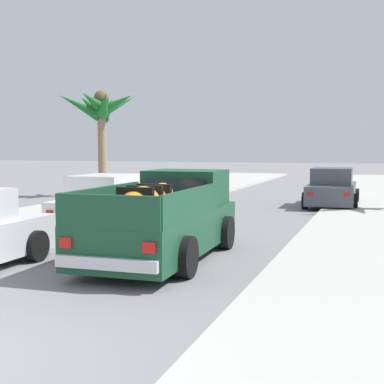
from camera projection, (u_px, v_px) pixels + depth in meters
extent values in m
cube|color=#B2AFA8|center=(75.00, 213.00, 18.78)|extent=(5.15, 60.00, 0.12)
cube|color=silver|center=(106.00, 215.00, 18.39)|extent=(0.16, 60.00, 0.10)
cube|color=silver|center=(358.00, 226.00, 15.72)|extent=(0.16, 60.00, 0.10)
cube|color=#19472D|center=(162.00, 231.00, 11.24)|extent=(2.05, 5.15, 0.80)
cube|color=#19472D|center=(186.00, 187.00, 12.70)|extent=(1.76, 1.54, 0.80)
cube|color=#283342|center=(175.00, 189.00, 11.97)|extent=(1.38, 0.10, 0.44)
cube|color=#283342|center=(196.00, 184.00, 13.42)|extent=(1.46, 0.10, 0.48)
cube|color=#19472D|center=(103.00, 201.00, 10.64)|extent=(0.19, 3.30, 0.56)
cube|color=#19472D|center=(191.00, 204.00, 10.09)|extent=(0.19, 3.30, 0.56)
cube|color=#19472D|center=(108.00, 212.00, 8.80)|extent=(1.88, 0.15, 0.56)
cube|color=silver|center=(106.00, 264.00, 8.78)|extent=(1.83, 0.17, 0.20)
cylinder|color=black|center=(147.00, 229.00, 13.01)|extent=(0.28, 0.77, 0.76)
cylinder|color=black|center=(226.00, 232.00, 12.42)|extent=(0.28, 0.77, 0.76)
cylinder|color=black|center=(88.00, 251.00, 10.22)|extent=(0.28, 0.77, 0.76)
cylinder|color=black|center=(186.00, 257.00, 9.63)|extent=(0.28, 0.77, 0.76)
cube|color=red|center=(66.00, 243.00, 9.01)|extent=(0.22, 0.05, 0.18)
cube|color=red|center=(149.00, 248.00, 8.56)|extent=(0.22, 0.05, 0.18)
ellipsoid|color=orange|center=(145.00, 201.00, 10.31)|extent=(0.74, 1.72, 0.60)
sphere|color=orange|center=(163.00, 193.00, 11.21)|extent=(0.44, 0.44, 0.44)
cube|color=black|center=(135.00, 204.00, 9.87)|extent=(0.72, 0.14, 0.61)
cube|color=black|center=(145.00, 201.00, 10.31)|extent=(0.72, 0.14, 0.61)
cube|color=black|center=(154.00, 199.00, 10.75)|extent=(0.72, 0.14, 0.61)
cube|color=silver|center=(107.00, 209.00, 15.88)|extent=(1.98, 4.29, 0.72)
cube|color=silver|center=(105.00, 186.00, 15.72)|extent=(1.63, 2.18, 0.64)
cube|color=#283342|center=(119.00, 184.00, 16.66)|extent=(1.37, 0.15, 0.52)
cube|color=#283342|center=(90.00, 189.00, 14.80)|extent=(1.34, 0.15, 0.50)
cylinder|color=black|center=(99.00, 210.00, 17.39)|extent=(0.25, 0.65, 0.64)
cylinder|color=black|center=(151.00, 212.00, 16.89)|extent=(0.25, 0.65, 0.64)
cylinder|color=black|center=(57.00, 221.00, 14.90)|extent=(0.25, 0.65, 0.64)
cylinder|color=black|center=(117.00, 223.00, 14.40)|extent=(0.25, 0.65, 0.64)
cube|color=red|center=(50.00, 213.00, 14.02)|extent=(0.20, 0.05, 0.12)
cube|color=white|center=(117.00, 199.00, 18.06)|extent=(0.20, 0.05, 0.10)
cube|color=red|center=(94.00, 214.00, 13.67)|extent=(0.20, 0.05, 0.12)
cube|color=white|center=(152.00, 200.00, 17.72)|extent=(0.20, 0.05, 0.10)
cube|color=#474C56|center=(332.00, 193.00, 21.46)|extent=(1.83, 4.23, 0.72)
cube|color=#474C56|center=(332.00, 176.00, 21.31)|extent=(1.55, 2.12, 0.64)
cube|color=#283342|center=(334.00, 175.00, 22.23)|extent=(1.37, 0.10, 0.52)
cube|color=#283342|center=(331.00, 178.00, 20.39)|extent=(1.34, 0.10, 0.50)
cylinder|color=black|center=(312.00, 195.00, 22.99)|extent=(0.23, 0.64, 0.64)
cylinder|color=black|center=(356.00, 196.00, 22.43)|extent=(0.23, 0.64, 0.64)
cylinder|color=black|center=(305.00, 201.00, 20.52)|extent=(0.23, 0.64, 0.64)
cylinder|color=black|center=(355.00, 202.00, 19.96)|extent=(0.23, 0.64, 0.64)
cube|color=red|center=(310.00, 194.00, 19.64)|extent=(0.20, 0.04, 0.12)
cube|color=white|center=(321.00, 187.00, 23.64)|extent=(0.20, 0.04, 0.10)
cube|color=red|center=(347.00, 195.00, 19.25)|extent=(0.20, 0.04, 0.12)
cube|color=white|center=(350.00, 188.00, 23.26)|extent=(0.20, 0.04, 0.10)
cylinder|color=black|center=(36.00, 246.00, 11.03)|extent=(0.23, 0.64, 0.64)
cube|color=white|center=(0.00, 224.00, 12.25)|extent=(0.20, 0.04, 0.10)
cube|color=white|center=(46.00, 226.00, 11.86)|extent=(0.20, 0.04, 0.10)
cylinder|color=#846B4C|center=(102.00, 148.00, 25.56)|extent=(0.40, 0.44, 4.67)
cone|color=#196023|center=(117.00, 103.00, 25.28)|extent=(1.71, 0.86, 1.18)
cone|color=#196023|center=(118.00, 105.00, 25.97)|extent=(1.49, 1.92, 1.24)
cone|color=#196023|center=(108.00, 108.00, 26.22)|extent=(0.79, 1.72, 1.48)
cone|color=#196023|center=(90.00, 106.00, 25.81)|extent=(1.61, 0.94, 1.34)
cone|color=#196023|center=(79.00, 106.00, 25.26)|extent=(2.11, 1.43, 1.43)
cone|color=#196023|center=(92.00, 100.00, 24.70)|extent=(0.73, 1.66, 1.08)
cone|color=#196023|center=(104.00, 104.00, 24.72)|extent=(1.35, 1.51, 1.31)
sphere|color=brown|center=(101.00, 98.00, 25.37)|extent=(0.71, 0.71, 0.71)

